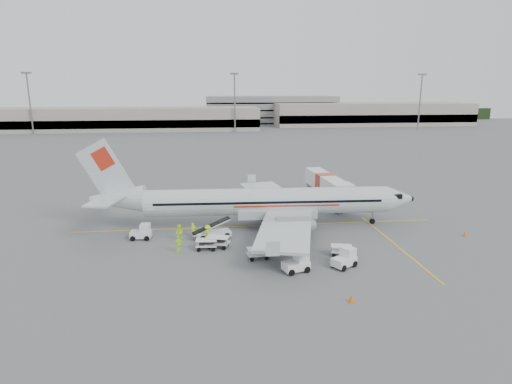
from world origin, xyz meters
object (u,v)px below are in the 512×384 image
(tug_fore, at_px, (344,258))
(aircraft, at_px, (268,184))
(belt_loader, at_px, (213,226))
(tug_mid, at_px, (296,262))
(jet_bridge, at_px, (325,188))
(tug_aft, at_px, (141,232))

(tug_fore, bearing_deg, aircraft, 79.72)
(belt_loader, relative_size, tug_mid, 2.17)
(belt_loader, relative_size, tug_fore, 2.21)
(jet_bridge, relative_size, tug_fore, 6.93)
(tug_mid, relative_size, tug_aft, 1.06)
(aircraft, height_order, tug_fore, aircraft)
(jet_bridge, bearing_deg, tug_mid, -115.14)
(aircraft, height_order, tug_mid, aircraft)
(belt_loader, distance_m, tug_aft, 8.07)
(jet_bridge, xyz_separation_m, tug_mid, (-9.22, -23.76, -1.21))
(jet_bridge, height_order, tug_mid, jet_bridge)
(tug_mid, bearing_deg, jet_bridge, 51.10)
(aircraft, xyz_separation_m, tug_mid, (0.69, -13.54, -4.41))
(belt_loader, xyz_separation_m, tug_aft, (-8.03, 0.56, -0.53))
(aircraft, height_order, belt_loader, aircraft)
(tug_aft, bearing_deg, belt_loader, 0.36)
(aircraft, xyz_separation_m, tug_aft, (-14.75, -2.96, -4.46))
(jet_bridge, xyz_separation_m, tug_aft, (-24.67, -13.18, -1.26))
(aircraft, bearing_deg, belt_loader, -149.93)
(jet_bridge, distance_m, tug_aft, 28.00)
(jet_bridge, relative_size, belt_loader, 3.13)
(aircraft, relative_size, jet_bridge, 2.39)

